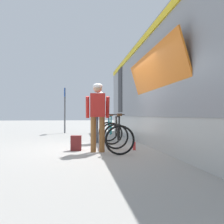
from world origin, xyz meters
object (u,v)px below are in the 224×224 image
(bicycle_near_teal, at_px, (110,131))
(backpack_on_platform, at_px, (76,143))
(platform_sign_post, at_px, (65,103))
(water_bottle_near_the_bikes, at_px, (134,146))
(cyclist_near_in_dark, at_px, (100,112))
(cyclist_far_in_red, at_px, (98,111))
(bicycle_far_black, at_px, (118,136))
(train_car, at_px, (206,79))

(bicycle_near_teal, relative_size, backpack_on_platform, 2.70)
(platform_sign_post, bearing_deg, water_bottle_near_the_bikes, -71.57)
(bicycle_near_teal, xyz_separation_m, water_bottle_near_the_bikes, (0.44, -1.78, -0.29))
(backpack_on_platform, distance_m, water_bottle_near_the_bikes, 1.57)
(cyclist_near_in_dark, relative_size, cyclist_far_in_red, 1.00)
(cyclist_far_in_red, bearing_deg, cyclist_near_in_dark, 83.91)
(cyclist_near_in_dark, xyz_separation_m, bicycle_near_teal, (0.35, -0.08, -0.65))
(water_bottle_near_the_bikes, bearing_deg, bicycle_near_teal, 103.87)
(cyclist_far_in_red, relative_size, bicycle_near_teal, 1.63)
(bicycle_far_black, relative_size, platform_sign_post, 0.46)
(cyclist_far_in_red, height_order, bicycle_far_black, cyclist_far_in_red)
(backpack_on_platform, height_order, water_bottle_near_the_bikes, backpack_on_platform)
(train_car, bearing_deg, bicycle_far_black, -173.38)
(cyclist_near_in_dark, relative_size, backpack_on_platform, 4.40)
(train_car, height_order, water_bottle_near_the_bikes, train_car)
(train_car, bearing_deg, water_bottle_near_the_bikes, 179.99)
(backpack_on_platform, bearing_deg, platform_sign_post, 99.46)
(cyclist_far_in_red, bearing_deg, train_car, 4.57)
(cyclist_near_in_dark, xyz_separation_m, bicycle_far_black, (0.29, -2.16, -0.65))
(bicycle_near_teal, bearing_deg, bicycle_far_black, -91.74)
(train_car, xyz_separation_m, bicycle_far_black, (-2.59, -0.30, -1.56))
(bicycle_near_teal, relative_size, water_bottle_near_the_bikes, 4.99)
(train_car, distance_m, bicycle_far_black, 3.04)
(train_car, distance_m, water_bottle_near_the_bikes, 2.80)
(cyclist_far_in_red, distance_m, bicycle_near_teal, 2.21)
(backpack_on_platform, xyz_separation_m, platform_sign_post, (-0.67, 6.60, 1.42))
(cyclist_near_in_dark, relative_size, bicycle_far_black, 1.59)
(cyclist_near_in_dark, bearing_deg, cyclist_far_in_red, -96.09)
(bicycle_near_teal, height_order, bicycle_far_black, same)
(train_car, xyz_separation_m, water_bottle_near_the_bikes, (-2.09, 0.00, -1.86))
(train_car, relative_size, water_bottle_near_the_bikes, 75.50)
(bicycle_near_teal, bearing_deg, cyclist_near_in_dark, 166.87)
(bicycle_near_teal, xyz_separation_m, backpack_on_platform, (-1.13, -1.68, -0.20))
(cyclist_far_in_red, bearing_deg, water_bottle_near_the_bikes, 13.76)
(bicycle_far_black, bearing_deg, cyclist_far_in_red, 174.12)
(cyclist_near_in_dark, xyz_separation_m, cyclist_far_in_red, (-0.23, -2.11, 0.00))
(platform_sign_post, bearing_deg, cyclist_near_in_dark, -73.40)
(cyclist_near_in_dark, xyz_separation_m, platform_sign_post, (-1.44, 4.84, 0.57))
(train_car, distance_m, cyclist_far_in_red, 3.24)
(bicycle_near_teal, height_order, platform_sign_post, platform_sign_post)
(cyclist_far_in_red, relative_size, platform_sign_post, 0.73)
(cyclist_near_in_dark, distance_m, platform_sign_post, 5.08)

